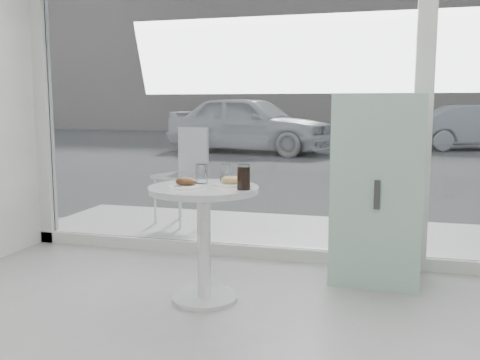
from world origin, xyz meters
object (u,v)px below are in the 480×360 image
(plate_donut, at_px, (232,182))
(cola_glass, at_px, (244,178))
(car_white, at_px, (250,124))
(water_tumbler_a, at_px, (202,175))
(water_tumbler_b, at_px, (226,175))
(main_table, at_px, (204,219))
(plate_fritter, at_px, (186,184))
(car_silver, at_px, (476,127))
(patio_chair, at_px, (185,169))
(mint_cabinet, at_px, (378,190))

(plate_donut, distance_m, cola_glass, 0.21)
(car_white, xyz_separation_m, cola_glass, (2.73, -11.00, 0.06))
(water_tumbler_a, distance_m, water_tumbler_b, 0.16)
(main_table, relative_size, plate_fritter, 3.57)
(car_silver, relative_size, water_tumbler_b, 30.75)
(car_white, relative_size, water_tumbler_b, 36.00)
(water_tumbler_a, height_order, cola_glass, cola_glass)
(patio_chair, relative_size, water_tumbler_a, 7.78)
(plate_donut, relative_size, water_tumbler_b, 1.87)
(main_table, relative_size, plate_donut, 3.22)
(mint_cabinet, bearing_deg, water_tumbler_b, -148.60)
(main_table, height_order, plate_fritter, plate_fritter)
(main_table, xyz_separation_m, mint_cabinet, (1.09, 0.70, 0.13))
(main_table, relative_size, water_tumbler_a, 5.94)
(plate_donut, bearing_deg, car_silver, 75.40)
(plate_fritter, bearing_deg, main_table, 43.31)
(water_tumbler_a, bearing_deg, car_white, 102.44)
(patio_chair, xyz_separation_m, water_tumbler_a, (0.86, -1.91, 0.20))
(main_table, xyz_separation_m, plate_donut, (0.16, 0.10, 0.24))
(water_tumbler_a, bearing_deg, car_silver, 74.49)
(main_table, bearing_deg, patio_chair, 114.12)
(cola_glass, bearing_deg, car_white, 103.93)
(patio_chair, bearing_deg, car_white, 123.85)
(cola_glass, bearing_deg, main_table, 168.37)
(car_silver, height_order, water_tumbler_a, car_silver)
(car_silver, bearing_deg, patio_chair, 142.42)
(car_silver, bearing_deg, plate_fritter, 148.72)
(plate_donut, relative_size, cola_glass, 1.52)
(car_white, relative_size, car_silver, 1.17)
(patio_chair, height_order, car_silver, car_silver)
(mint_cabinet, height_order, car_white, car_white)
(water_tumbler_a, bearing_deg, water_tumbler_b, 13.81)
(plate_donut, bearing_deg, car_white, 103.51)
(water_tumbler_b, bearing_deg, cola_glass, -50.99)
(water_tumbler_b, bearing_deg, plate_fritter, -126.91)
(patio_chair, bearing_deg, mint_cabinet, -9.73)
(car_white, bearing_deg, main_table, -154.74)
(mint_cabinet, distance_m, water_tumbler_a, 1.29)
(car_white, distance_m, water_tumbler_a, 11.07)
(car_silver, height_order, plate_fritter, car_silver)
(car_silver, bearing_deg, water_tumbler_b, 149.20)
(water_tumbler_b, bearing_deg, patio_chair, 118.44)
(plate_donut, bearing_deg, plate_fritter, -143.57)
(plate_fritter, bearing_deg, patio_chair, 111.24)
(main_table, bearing_deg, car_silver, 74.86)
(car_white, relative_size, water_tumbler_a, 35.59)
(mint_cabinet, bearing_deg, cola_glass, -133.54)
(car_white, relative_size, cola_glass, 29.38)
(car_white, bearing_deg, plate_fritter, -155.27)
(mint_cabinet, xyz_separation_m, water_tumbler_b, (-0.99, -0.53, 0.14))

